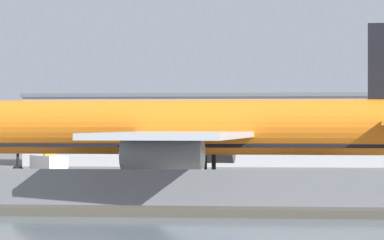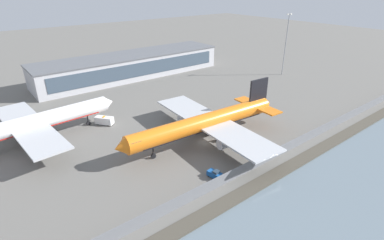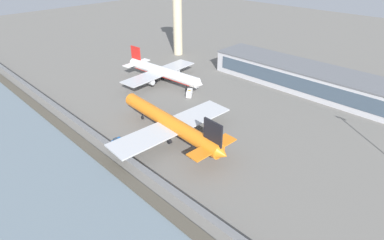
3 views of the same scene
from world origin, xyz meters
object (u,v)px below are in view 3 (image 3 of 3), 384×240
object	(u,v)px
cargo_jet_orange	(170,123)
control_tower	(177,9)
baggage_tug	(117,141)
ops_van	(189,93)
passenger_jet_white_red	(162,72)

from	to	relation	value
cargo_jet_orange	control_tower	bearing A→B (deg)	134.88
baggage_tug	ops_van	world-z (taller)	ops_van
cargo_jet_orange	baggage_tug	xyz separation A→B (m)	(-9.26, -13.51, -4.36)
baggage_tug	control_tower	xyz separation A→B (m)	(-50.54, 73.56, 22.92)
cargo_jet_orange	passenger_jet_white_red	world-z (taller)	cargo_jet_orange
baggage_tug	ops_van	xyz separation A→B (m)	(-7.82, 39.15, 0.47)
passenger_jet_white_red	baggage_tug	size ratio (longest dim) A/B	12.82
cargo_jet_orange	control_tower	distance (m)	86.75
ops_van	baggage_tug	bearing A→B (deg)	-78.71
control_tower	cargo_jet_orange	bearing A→B (deg)	-45.12
baggage_tug	ops_van	distance (m)	39.93
passenger_jet_white_red	baggage_tug	bearing A→B (deg)	-57.58
baggage_tug	control_tower	bearing A→B (deg)	124.49
cargo_jet_orange	control_tower	size ratio (longest dim) A/B	1.13
passenger_jet_white_red	control_tower	bearing A→B (deg)	126.86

